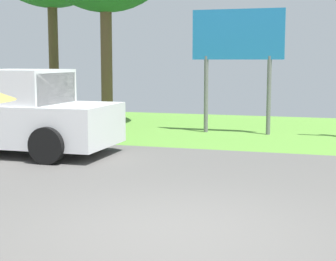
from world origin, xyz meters
The scene contains 3 objects.
ground_plane centered at (0.00, 2.95, -0.05)m, with size 40.00×22.00×0.20m.
pickup_truck centered at (-5.29, 4.31, 0.87)m, with size 5.20×2.28×1.88m.
roadside_billboard centered at (-0.77, 8.99, 2.55)m, with size 2.60×0.12×3.50m.
Camera 1 is at (1.88, -6.28, 2.10)m, focal length 57.83 mm.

